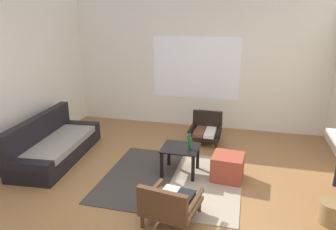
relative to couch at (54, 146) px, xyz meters
name	(u,v)px	position (x,y,z in m)	size (l,w,h in m)	color
ground_plane	(154,200)	(1.98, -0.80, -0.22)	(7.80, 7.80, 0.00)	olive
far_wall_with_window	(196,63)	(1.98, 2.26, 1.13)	(5.60, 0.13, 2.70)	silver
area_rug	(172,179)	(2.08, -0.22, -0.21)	(1.98, 1.83, 0.01)	#38332D
couch	(54,146)	(0.00, 0.00, 0.00)	(0.91, 1.95, 0.72)	black
coffee_table	(180,153)	(2.15, 0.00, 0.11)	(0.54, 0.50, 0.42)	black
armchair_by_window	(206,129)	(2.34, 1.37, 0.02)	(0.57, 0.60, 0.54)	black
armchair_striped_foreground	(170,204)	(2.29, -1.21, 0.03)	(0.67, 0.70, 0.53)	#472D19
ottoman_orange	(228,167)	(2.85, 0.00, -0.03)	(0.43, 0.43, 0.37)	#993D28
glass_bottle	(190,143)	(2.29, -0.02, 0.30)	(0.07, 0.07, 0.24)	#194723
wicker_basket	(331,212)	(4.08, -0.73, -0.09)	(0.28, 0.28, 0.26)	olive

